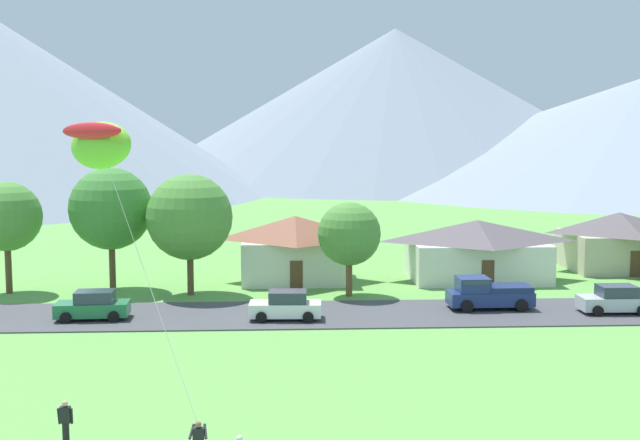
# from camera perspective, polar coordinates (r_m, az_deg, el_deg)

# --- Properties ---
(road_strip) EXTENTS (160.00, 7.42, 0.08)m
(road_strip) POSITION_cam_1_polar(r_m,az_deg,el_deg) (48.50, -1.07, -6.77)
(road_strip) COLOR #424247
(road_strip) RESTS_ON ground
(mountain_central_ridge) EXTENTS (123.06, 123.06, 35.42)m
(mountain_central_ridge) POSITION_cam_1_polar(r_m,az_deg,el_deg) (191.32, 5.37, 8.23)
(mountain_central_ridge) COLOR gray
(mountain_central_ridge) RESTS_ON ground
(house_leftmost) EXTENTS (10.65, 7.13, 4.50)m
(house_leftmost) POSITION_cam_1_polar(r_m,az_deg,el_deg) (60.79, 11.17, -2.04)
(house_leftmost) COLOR silver
(house_leftmost) RESTS_ON ground
(house_left_center) EXTENTS (8.68, 7.23, 4.63)m
(house_left_center) POSITION_cam_1_polar(r_m,az_deg,el_deg) (68.41, 20.57, -1.35)
(house_left_center) COLOR beige
(house_left_center) RESTS_ON ground
(house_right_center) EXTENTS (8.41, 6.72, 4.86)m
(house_right_center) POSITION_cam_1_polar(r_m,az_deg,el_deg) (59.19, -1.77, -1.96)
(house_right_center) COLOR silver
(house_right_center) RESTS_ON ground
(tree_left_of_center) EXTENTS (4.76, 4.76, 7.70)m
(tree_left_of_center) POSITION_cam_1_polar(r_m,az_deg,el_deg) (58.21, -21.55, 0.22)
(tree_left_of_center) COLOR brown
(tree_left_of_center) RESTS_ON ground
(tree_center) EXTENTS (5.81, 5.81, 8.25)m
(tree_center) POSITION_cam_1_polar(r_m,az_deg,el_deg) (54.28, -9.33, 0.21)
(tree_center) COLOR brown
(tree_center) RESTS_ON ground
(tree_right_of_center) EXTENTS (4.27, 4.27, 6.37)m
(tree_right_of_center) POSITION_cam_1_polar(r_m,az_deg,el_deg) (53.38, 2.11, -1.01)
(tree_right_of_center) COLOR brown
(tree_right_of_center) RESTS_ON ground
(tree_near_right) EXTENTS (5.71, 5.71, 8.61)m
(tree_near_right) POSITION_cam_1_polar(r_m,az_deg,el_deg) (57.03, -14.75, 0.78)
(tree_near_right) COLOR brown
(tree_near_right) RESTS_ON ground
(parked_car_silver_west_end) EXTENTS (4.21, 2.10, 1.68)m
(parked_car_silver_west_end) POSITION_cam_1_polar(r_m,az_deg,el_deg) (51.85, 20.35, -5.38)
(parked_car_silver_west_end) COLOR #B7BCC1
(parked_car_silver_west_end) RESTS_ON road_strip
(parked_car_green_mid_west) EXTENTS (4.28, 2.23, 1.68)m
(parked_car_green_mid_west) POSITION_cam_1_polar(r_m,az_deg,el_deg) (48.84, -15.94, -5.93)
(parked_car_green_mid_west) COLOR #237042
(parked_car_green_mid_west) RESTS_ON road_strip
(parked_car_white_east_end) EXTENTS (4.27, 2.22, 1.68)m
(parked_car_white_east_end) POSITION_cam_1_polar(r_m,az_deg,el_deg) (47.01, -2.46, -6.16)
(parked_car_white_east_end) COLOR white
(parked_car_white_east_end) RESTS_ON road_strip
(pickup_truck_navy_west_side) EXTENTS (5.24, 2.40, 1.99)m
(pickup_truck_navy_west_side) POSITION_cam_1_polar(r_m,az_deg,el_deg) (50.78, 11.92, -5.14)
(pickup_truck_navy_west_side) COLOR navy
(pickup_truck_navy_west_side) RESTS_ON road_strip
(kite_flyer_with_kite) EXTENTS (5.83, 6.31, 11.48)m
(kite_flyer_with_kite) POSITION_cam_1_polar(r_m,az_deg,el_deg) (30.37, -15.38, 4.89)
(kite_flyer_with_kite) COLOR #3D3D42
(kite_flyer_with_kite) RESTS_ON ground
(watcher_person) EXTENTS (0.56, 0.24, 1.68)m
(watcher_person) POSITION_cam_1_polar(r_m,az_deg,el_deg) (30.06, -17.76, -13.66)
(watcher_person) COLOR black
(watcher_person) RESTS_ON ground
(soccer_ball) EXTENTS (0.24, 0.24, 0.24)m
(soccer_ball) POSITION_cam_1_polar(r_m,az_deg,el_deg) (29.56, -5.79, -15.30)
(soccer_ball) COLOR white
(soccer_ball) RESTS_ON ground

